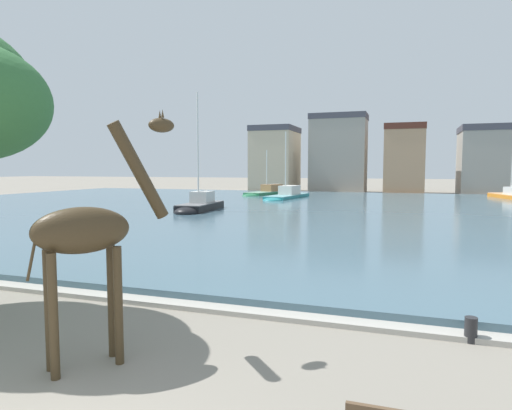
{
  "coord_description": "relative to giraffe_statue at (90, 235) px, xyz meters",
  "views": [
    {
      "loc": [
        4.2,
        -3.11,
        3.4
      ],
      "look_at": [
        -0.47,
        10.69,
        2.2
      ],
      "focal_mm": 31.34,
      "sensor_mm": 36.0,
      "label": 1
    }
  ],
  "objects": [
    {
      "name": "sailboat_green",
      "position": [
        -10.85,
        44.88,
        -1.81
      ],
      "size": [
        4.2,
        9.6,
        5.6
      ],
      "color": "#236B42",
      "rests_on": "ground"
    },
    {
      "name": "harbor_water",
      "position": [
        0.86,
        28.34,
        -2.13
      ],
      "size": [
        82.38,
        49.46,
        0.29
      ],
      "primitive_type": "cube",
      "color": "#476675",
      "rests_on": "ground"
    },
    {
      "name": "sailboat_orange",
      "position": [
        15.29,
        46.0,
        -1.78
      ],
      "size": [
        3.97,
        8.69,
        6.53
      ],
      "color": "orange",
      "rests_on": "ground"
    },
    {
      "name": "quay_edge_coping",
      "position": [
        0.86,
        3.35,
        -2.22
      ],
      "size": [
        82.38,
        0.5,
        0.12
      ],
      "primitive_type": "cube",
      "color": "#ADA89E",
      "rests_on": "ground"
    },
    {
      "name": "sailboat_black",
      "position": [
        -9.41,
        23.35,
        -1.69
      ],
      "size": [
        2.28,
        6.33,
        8.85
      ],
      "color": "black",
      "rests_on": "ground"
    },
    {
      "name": "townhouse_narrow_midrow",
      "position": [
        4.63,
        57.26,
        2.34
      ],
      "size": [
        5.18,
        7.07,
        9.2
      ],
      "color": "tan",
      "rests_on": "ground"
    },
    {
      "name": "giraffe_statue",
      "position": [
        0.0,
        0.0,
        0.0
      ],
      "size": [
        1.85,
        2.24,
        4.46
      ],
      "color": "#42331E",
      "rests_on": "ground"
    },
    {
      "name": "townhouse_tall_gabled",
      "position": [
        -13.36,
        56.99,
        2.45
      ],
      "size": [
        6.05,
        7.59,
        9.43
      ],
      "color": "#C6B293",
      "rests_on": "ground"
    },
    {
      "name": "mooring_bollard",
      "position": [
        6.32,
        3.2,
        -2.03
      ],
      "size": [
        0.24,
        0.24,
        0.5
      ],
      "primitive_type": "cylinder",
      "color": "#232326",
      "rests_on": "ground"
    },
    {
      "name": "townhouse_wide_warehouse",
      "position": [
        -4.29,
        57.9,
        3.24
      ],
      "size": [
        7.83,
        5.2,
        11.0
      ],
      "color": "gray",
      "rests_on": "ground"
    },
    {
      "name": "townhouse_end_terrace",
      "position": [
        15.18,
        57.79,
        2.14
      ],
      "size": [
        7.73,
        7.45,
        8.8
      ],
      "color": "gray",
      "rests_on": "ground"
    },
    {
      "name": "sailboat_teal",
      "position": [
        -6.89,
        38.79,
        -1.77
      ],
      "size": [
        3.06,
        9.32,
        7.17
      ],
      "color": "teal",
      "rests_on": "ground"
    }
  ]
}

